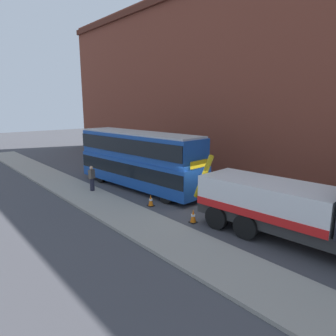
{
  "coord_description": "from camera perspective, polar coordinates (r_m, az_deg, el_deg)",
  "views": [
    {
      "loc": [
        11.06,
        -12.47,
        5.98
      ],
      "look_at": [
        -3.09,
        -0.31,
        2.0
      ],
      "focal_mm": 32.14,
      "sensor_mm": 36.0,
      "label": 1
    }
  ],
  "objects": [
    {
      "name": "near_kerb",
      "position": [
        15.02,
        -3.65,
        -11.13
      ],
      "size": [
        60.0,
        2.8,
        0.15
      ],
      "primitive_type": "cube",
      "color": "gray",
      "rests_on": "ground_plane"
    },
    {
      "name": "ground_plane",
      "position": [
        17.71,
        7.36,
        -7.8
      ],
      "size": [
        120.0,
        120.0,
        0.0
      ],
      "primitive_type": "plane",
      "color": "#424247"
    },
    {
      "name": "recovery_tow_truck",
      "position": [
        13.93,
        24.95,
        -6.76
      ],
      "size": [
        10.22,
        3.36,
        3.67
      ],
      "rotation": [
        0.0,
        0.0,
        0.08
      ],
      "color": "#2D2D2D",
      "rests_on": "ground_plane"
    },
    {
      "name": "traffic_cone_midway",
      "position": [
        15.66,
        4.79,
        -9.11
      ],
      "size": [
        0.36,
        0.36,
        0.72
      ],
      "color": "orange",
      "rests_on": "ground_plane"
    },
    {
      "name": "pedestrian_onlooker",
      "position": [
        21.18,
        -14.24,
        -1.97
      ],
      "size": [
        0.39,
        0.47,
        1.71
      ],
      "rotation": [
        0.0,
        0.0,
        0.4
      ],
      "color": "#232333",
      "rests_on": "near_kerb"
    },
    {
      "name": "building_facade",
      "position": [
        22.82,
        21.02,
        16.53
      ],
      "size": [
        60.0,
        1.5,
        16.0
      ],
      "color": "brown",
      "rests_on": "ground_plane"
    },
    {
      "name": "double_decker_bus",
      "position": [
        21.55,
        -5.64,
        1.97
      ],
      "size": [
        11.18,
        3.44,
        4.06
      ],
      "rotation": [
        0.0,
        0.0,
        0.08
      ],
      "color": "#19479E",
      "rests_on": "ground_plane"
    },
    {
      "name": "traffic_cone_near_bus",
      "position": [
        18.04,
        -3.28,
        -6.19
      ],
      "size": [
        0.36,
        0.36,
        0.72
      ],
      "color": "orange",
      "rests_on": "ground_plane"
    }
  ]
}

